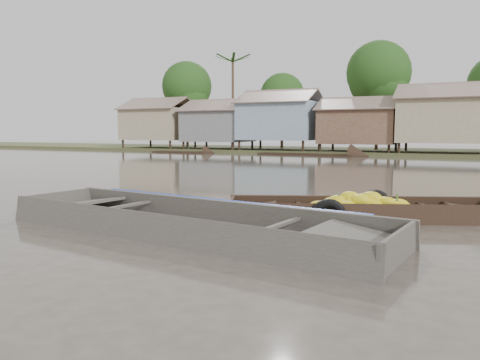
% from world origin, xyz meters
% --- Properties ---
extents(ground, '(120.00, 120.00, 0.00)m').
position_xyz_m(ground, '(0.00, 0.00, 0.00)').
color(ground, '#463D35').
rests_on(ground, ground).
extents(riverbank, '(120.00, 12.47, 10.22)m').
position_xyz_m(riverbank, '(3.03, 31.86, 3.07)').
color(riverbank, '#384723').
rests_on(riverbank, ground).
extents(banana_boat, '(5.81, 3.41, 0.80)m').
position_xyz_m(banana_boat, '(1.77, 1.57, 0.17)').
color(banana_boat, black).
rests_on(banana_boat, ground).
extents(viewer_boat, '(7.94, 3.03, 0.62)m').
position_xyz_m(viewer_boat, '(-0.77, -1.17, 0.07)').
color(viewer_boat, '#3D3834').
rests_on(viewer_boat, ground).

